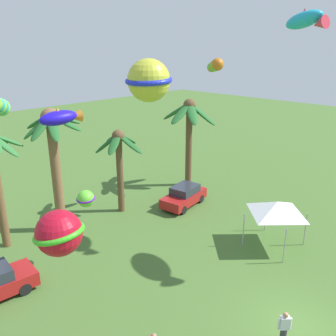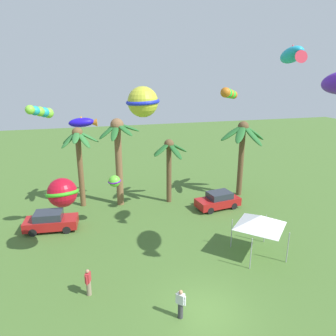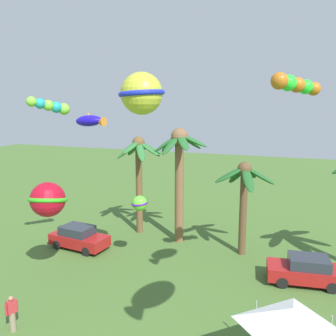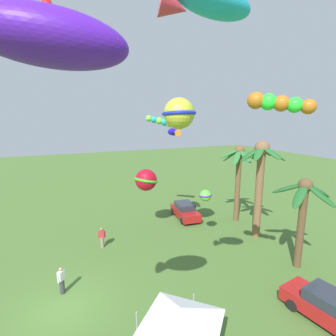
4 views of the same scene
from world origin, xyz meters
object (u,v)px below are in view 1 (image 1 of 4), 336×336
Objects in this scene: palm_tree_0 at (119,152)px; kite_fish_3 at (61,117)px; kite_ball_4 at (59,233)px; kite_tube_2 at (215,66)px; palm_tree_2 at (53,146)px; festival_tent at (277,208)px; kite_ball_1 at (149,80)px; kite_fish_6 at (306,20)px; palm_tree_3 at (189,121)px; kite_ball_0 at (86,199)px; parked_car_1 at (184,196)px; spectator_1 at (284,329)px.

kite_fish_3 is (-7.29, -5.62, 4.20)m from palm_tree_0.
kite_ball_4 is (-8.85, -7.42, 0.22)m from palm_tree_0.
palm_tree_2 is at bearing 138.56° from kite_tube_2.
kite_ball_4 is (-12.10, 2.85, 2.14)m from festival_tent.
kite_fish_6 is at bearing -21.93° from kite_ball_1.
kite_tube_2 is at bearing 96.37° from festival_tent.
palm_tree_3 is at bearing 20.72° from kite_fish_3.
kite_tube_2 is at bearing 7.90° from kite_ball_4.
kite_ball_0 is (-8.59, 6.40, 1.36)m from festival_tent.
parked_car_1 is 14.05m from kite_ball_4.
palm_tree_0 is at bearing 76.54° from spectator_1.
kite_tube_2 is 10.17m from kite_fish_3.
palm_tree_2 is 3.24× the size of kite_ball_1.
festival_tent is 1.18× the size of kite_ball_4.
kite_fish_6 is at bearing -70.03° from kite_tube_2.
kite_fish_3 is at bearing 159.24° from kite_ball_1.
kite_fish_3 reaches higher than festival_tent.
spectator_1 is at bearing -85.92° from palm_tree_2.
spectator_1 is 0.85× the size of kite_fish_3.
spectator_1 is 11.00m from kite_ball_0.
kite_fish_6 is at bearing -21.57° from kite_fish_3.
palm_tree_0 is at bearing -7.31° from palm_tree_2.
palm_tree_3 is 13.15m from kite_ball_0.
spectator_1 is 0.60× the size of kite_fish_6.
kite_ball_4 is (-5.43, 6.86, 3.79)m from spectator_1.
parked_car_1 is at bearing -21.40° from palm_tree_2.
kite_ball_0 is (-9.14, -1.20, 3.07)m from parked_car_1.
palm_tree_3 reaches higher than kite_ball_4.
palm_tree_0 is 9.63m from kite_ball_1.
kite_ball_4 reaches higher than festival_tent.
kite_tube_2 is at bearing -41.44° from palm_tree_2.
kite_tube_2 reaches higher than festival_tent.
palm_tree_3 is 17.60m from kite_ball_4.
kite_ball_1 is at bearing -169.44° from kite_tube_2.
kite_fish_3 reaches higher than spectator_1.
kite_ball_1 is 7.43m from kite_ball_4.
parked_car_1 is 9.72m from kite_ball_0.
kite_fish_3 is at bearing -165.12° from parked_car_1.
kite_fish_6 reaches higher than kite_tube_2.
palm_tree_0 is 2.94× the size of kite_tube_2.
parked_car_1 is 13.89m from kite_fish_3.
kite_fish_6 reaches higher than festival_tent.
spectator_1 reaches higher than parked_car_1.
spectator_1 is at bearing -121.89° from parked_car_1.
kite_fish_6 is at bearing -33.22° from kite_ball_0.
parked_car_1 is 3.09× the size of kite_ball_0.
kite_ball_0 is 0.55× the size of kite_ball_4.
festival_tent is 10.79m from kite_ball_0.
festival_tent is (3.25, -10.27, -1.91)m from palm_tree_0.
spectator_1 is (-3.42, -14.28, -3.57)m from palm_tree_0.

